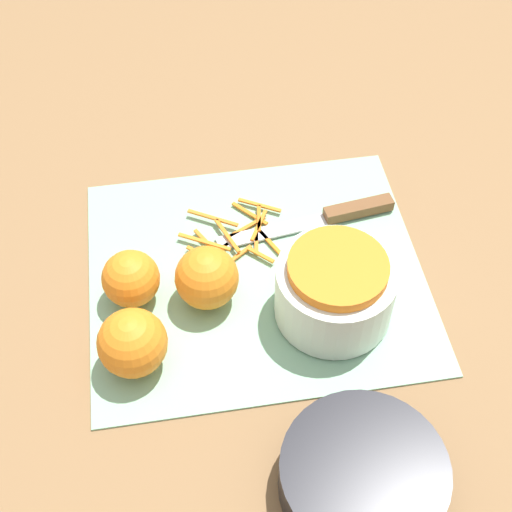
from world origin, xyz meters
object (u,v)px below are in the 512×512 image
bowl_speckled (335,289)px  orange_back (207,278)px  knife (338,214)px  orange_left (131,279)px  bowl_dark (362,477)px  orange_right (132,343)px

bowl_speckled → orange_back: size_ratio=1.82×
knife → orange_left: 0.30m
knife → bowl_speckled: bearing=66.9°
bowl_dark → orange_right: size_ratio=2.14×
orange_right → orange_back: (-0.09, -0.08, -0.00)m
orange_left → orange_back: size_ratio=0.91×
orange_right → orange_back: orange_right is taller
bowl_dark → orange_left: 0.35m
bowl_dark → orange_right: orange_right is taller
bowl_dark → orange_back: 0.29m
bowl_speckled → knife: bowl_speckled is taller
bowl_speckled → orange_right: bowl_speckled is taller
bowl_dark → orange_left: bearing=-51.8°
knife → orange_left: size_ratio=3.51×
bowl_speckled → bowl_dark: size_ratio=0.83×
bowl_speckled → orange_left: bowl_speckled is taller
bowl_dark → orange_left: orange_left is taller
orange_left → orange_back: orange_back is taller
orange_right → orange_back: 0.12m
orange_left → orange_right: bearing=88.8°
orange_back → knife: bearing=-151.0°
knife → orange_back: orange_back is taller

